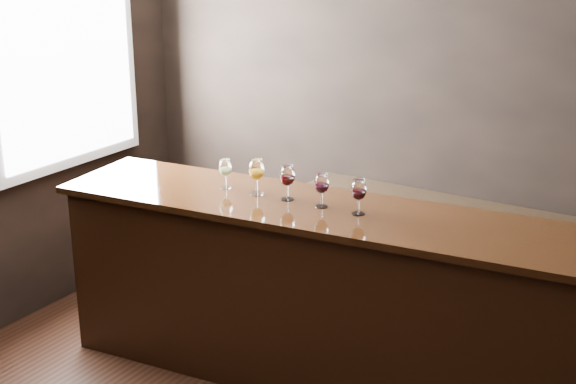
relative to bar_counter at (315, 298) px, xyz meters
The scene contains 9 objects.
room_shell 1.63m from the bar_counter, 77.31° to the right, with size 5.02×4.52×2.81m.
bar_counter is the anchor object (origin of this frame).
bar_top 0.53m from the bar_counter, ahead, with size 3.04×0.71×0.04m, color black.
back_bar_shelf 1.15m from the bar_counter, 55.68° to the left, with size 2.41×0.40×0.87m, color black.
glass_white 0.91m from the bar_counter, behind, with size 0.07×0.07×0.18m.
glass_amber 0.80m from the bar_counter, behind, with size 0.09×0.09×0.21m.
glass_red_a 0.72m from the bar_counter, behind, with size 0.09×0.09×0.20m.
glass_red_b 0.68m from the bar_counter, 21.78° to the left, with size 0.08×0.08×0.19m.
glass_red_c 0.73m from the bar_counter, ahead, with size 0.08×0.08×0.20m.
Camera 1 is at (1.60, -2.51, 2.55)m, focal length 50.00 mm.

